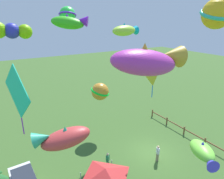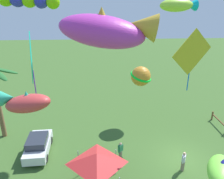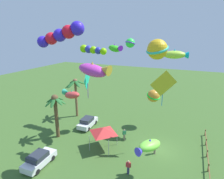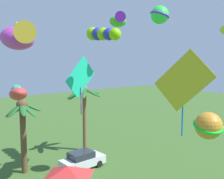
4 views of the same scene
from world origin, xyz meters
The scene contains 22 objects.
ground_plane centered at (0.00, 0.00, 0.00)m, with size 120.00×120.00×0.00m, color #3D6028.
palm_tree_0 centered at (-2.66, 13.68, 4.50)m, with size 3.14×3.17×6.26m.
palm_tree_1 centered at (4.28, 15.15, 5.23)m, with size 4.04×3.93×6.81m.
rail_fence centered at (-0.65, -5.41, 0.59)m, with size 13.37×0.12×0.95m.
parked_car_0 centered at (-8.35, 11.59, 0.75)m, with size 3.95×1.83×1.51m.
parked_car_1 centered at (1.59, 11.37, 0.75)m, with size 3.97×1.87×1.51m.
spectator_0 centered at (0.30, 4.80, 0.81)m, with size 0.43×0.44×1.59m.
spectator_1 centered at (-5.66, 2.20, 0.81)m, with size 0.29×0.54×1.59m.
spectator_2 centered at (-1.15, 0.36, 0.81)m, with size 0.48×0.39×1.59m.
festival_tent centered at (-2.48, 6.58, 2.47)m, with size 2.86×2.86×2.85m.
kite_ball_0 centered at (6.26, 2.30, 4.88)m, with size 2.88×2.86×1.91m.
kite_fish_1 centered at (-5.48, 5.98, 10.60)m, with size 2.09×3.84×1.66m.
kite_fish_2 centered at (-4.29, 9.77, 7.27)m, with size 1.69×2.79×1.25m.
kite_diamond_3 centered at (1.22, 10.86, 7.97)m, with size 3.36×1.02×4.85m.
kite_tube_4 centered at (3.84, 11.44, 11.70)m, with size 1.24×4.48×1.40m.
kite_fish_5 centered at (5.57, -0.44, 11.30)m, with size 1.99×3.46×1.35m.
kite_diamond_6 centered at (0.33, 0.18, 8.42)m, with size 0.92×2.92×4.23m.
kite_ball_7 centered at (-4.68, 0.25, 12.66)m, with size 2.60×2.61×1.74m.
kite_fish_8 centered at (1.84, 6.86, 12.17)m, with size 2.27×2.72×1.17m.
kite_fish_9 centered at (-5.35, 0.33, 3.60)m, with size 3.19×2.52×1.31m.
kite_tube_10 centered at (-7.93, 7.58, 13.89)m, with size 1.91×4.04×2.15m.
kite_ball_11 centered at (5.02, 5.85, 12.73)m, with size 2.00×2.01×1.33m.
Camera 3 is at (-21.00, -2.66, 13.85)m, focal length 29.74 mm.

